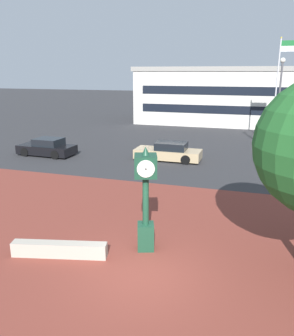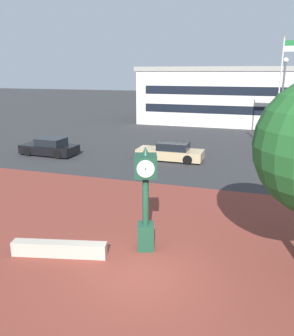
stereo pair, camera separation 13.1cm
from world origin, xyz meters
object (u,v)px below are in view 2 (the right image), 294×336
car_street_mid (171,152)px  flagpole_primary (282,84)px  street_clock (146,196)px  car_street_near (50,147)px  street_lamp_post (282,97)px  civic_building (242,95)px

car_street_mid → flagpole_primary: bearing=-41.9°
street_clock → car_street_near: bearing=116.3°
car_street_mid → street_clock: bearing=-169.5°
street_clock → street_lamp_post: size_ratio=0.53×
flagpole_primary → street_clock: bearing=-103.8°
civic_building → street_lamp_post: size_ratio=3.40×
street_clock → car_street_mid: street_clock is taller
flagpole_primary → street_lamp_post: size_ratio=1.25×
street_lamp_post → civic_building: bearing=102.2°
car_street_mid → civic_building: (3.55, 20.67, 2.71)m
street_clock → flagpole_primary: bearing=57.8°
car_street_mid → flagpole_primary: size_ratio=0.53×
flagpole_primary → street_lamp_post: flagpole_primary is taller
car_street_mid → flagpole_primary: (7.24, 7.96, 4.49)m
street_clock → flagpole_primary: flagpole_primary is taller
car_street_near → street_lamp_post: bearing=-69.5°
car_street_near → civic_building: bearing=-27.4°
street_lamp_post → street_clock: bearing=-106.5°
street_clock → civic_building: 33.23m
flagpole_primary → street_lamp_post: (-0.11, -3.93, -0.83)m
car_street_near → flagpole_primary: bearing=-58.0°
street_clock → car_street_near: 15.94m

